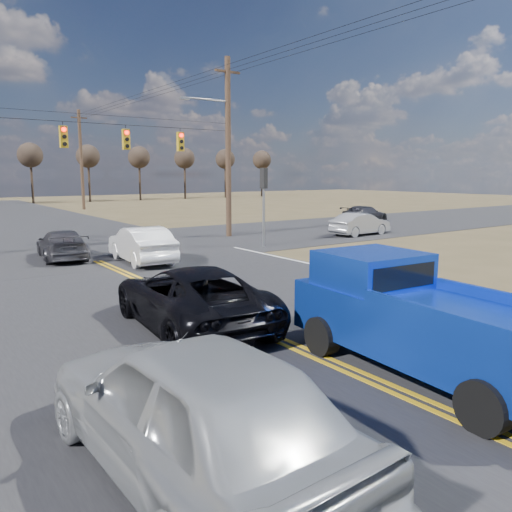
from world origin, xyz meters
TOP-DOWN VIEW (x-y plane):
  - ground at (0.00, 0.00)m, footprint 160.00×160.00m
  - road_main at (0.00, 10.00)m, footprint 14.00×120.00m
  - road_cross at (0.00, 18.00)m, footprint 120.00×12.00m
  - signal_gantry at (0.50, 17.79)m, footprint 19.60×4.83m
  - utility_poles at (0.00, 17.00)m, footprint 19.60×58.32m
  - treeline at (0.00, 26.96)m, footprint 87.00×117.80m
  - pickup_truck at (1.00, -1.07)m, footprint 2.54×5.66m
  - silver_suv at (-3.86, -1.49)m, footprint 2.28×5.28m
  - black_suv at (-1.07, 3.77)m, footprint 2.94×5.52m
  - white_car_queue at (1.47, 12.83)m, footprint 1.89×4.59m
  - dgrey_car_queue at (-0.99, 15.50)m, footprint 2.24×4.48m
  - cross_car_east_near at (15.72, 14.03)m, footprint 1.61×4.10m
  - cross_car_east_far at (22.02, 19.42)m, footprint 2.39×4.53m

SIDE VIEW (x-z plane):
  - ground at x=0.00m, z-range 0.00..0.00m
  - road_main at x=0.00m, z-range -0.01..0.01m
  - road_cross at x=0.00m, z-range -0.01..0.01m
  - dgrey_car_queue at x=-0.99m, z-range 0.00..1.25m
  - cross_car_east_far at x=22.02m, z-range 0.00..1.25m
  - cross_car_east_near at x=15.72m, z-range 0.00..1.33m
  - black_suv at x=-1.07m, z-range 0.00..1.48m
  - white_car_queue at x=1.47m, z-range 0.00..1.48m
  - silver_suv at x=-3.86m, z-range 0.00..1.78m
  - pickup_truck at x=1.00m, z-range -0.03..2.04m
  - signal_gantry at x=0.50m, z-range 0.06..10.06m
  - utility_poles at x=0.00m, z-range 0.23..10.23m
  - treeline at x=0.00m, z-range 2.00..9.40m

